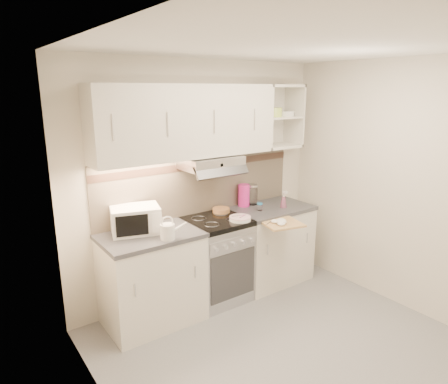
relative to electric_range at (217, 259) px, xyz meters
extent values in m
plane|color=gray|center=(0.00, -1.10, -0.45)|extent=(3.00, 3.00, 0.00)
cube|color=beige|center=(0.00, 0.30, 0.80)|extent=(3.00, 0.04, 2.50)
cube|color=beige|center=(-1.50, -1.10, 0.80)|extent=(0.04, 2.80, 2.50)
cube|color=beige|center=(1.50, -1.10, 0.80)|extent=(0.04, 2.80, 2.50)
cube|color=white|center=(0.00, -1.10, 2.05)|extent=(3.00, 2.80, 0.04)
cube|color=#C6B299|center=(0.00, 0.29, 0.77)|extent=(2.40, 0.02, 0.64)
cube|color=#3D2A21|center=(0.00, 0.28, 0.97)|extent=(2.40, 0.01, 0.08)
cube|color=silver|center=(-0.25, 0.13, 1.45)|extent=(1.90, 0.34, 0.70)
cube|color=silver|center=(0.95, 0.13, 1.45)|extent=(0.50, 0.34, 0.70)
cylinder|color=#BAD953|center=(0.87, 0.13, 1.50)|extent=(0.19, 0.19, 0.10)
cylinder|color=white|center=(1.07, 0.13, 1.48)|extent=(0.18, 0.18, 0.06)
cube|color=#B7B7BC|center=(0.00, 0.10, 1.03)|extent=(0.60, 0.40, 0.12)
cube|color=silver|center=(-0.75, 0.00, -0.02)|extent=(0.90, 0.60, 0.86)
cube|color=#47474C|center=(-0.75, 0.00, 0.43)|extent=(0.92, 0.62, 0.04)
cube|color=silver|center=(0.75, 0.00, -0.02)|extent=(0.90, 0.60, 0.86)
cube|color=#47474C|center=(0.75, 0.00, 0.43)|extent=(0.92, 0.62, 0.04)
cube|color=#B7B7BC|center=(0.00, 0.00, -0.03)|extent=(0.60, 0.58, 0.85)
cube|color=black|center=(0.00, 0.00, 0.42)|extent=(0.60, 0.60, 0.05)
cube|color=white|center=(-0.83, 0.12, 0.57)|extent=(0.51, 0.43, 0.25)
cube|color=black|center=(-0.83, -0.04, 0.57)|extent=(0.28, 0.10, 0.19)
cylinder|color=white|center=(-0.68, -0.22, 0.52)|extent=(0.13, 0.13, 0.14)
cone|color=white|center=(-0.58, -0.23, 0.54)|extent=(0.18, 0.06, 0.11)
torus|color=white|center=(-0.68, -0.22, 0.61)|extent=(0.12, 0.03, 0.11)
cylinder|color=white|center=(0.17, -0.18, 0.46)|extent=(0.22, 0.22, 0.01)
cylinder|color=white|center=(0.17, -0.18, 0.47)|extent=(0.22, 0.22, 0.01)
cylinder|color=white|center=(0.17, -0.18, 0.48)|extent=(0.22, 0.22, 0.01)
cube|color=silver|center=(0.17, -0.18, 0.49)|extent=(0.14, 0.02, 0.01)
cylinder|color=#AB8544|center=(0.17, 0.16, 0.47)|extent=(0.19, 0.19, 0.05)
cylinder|color=#D8238D|center=(0.52, 0.20, 0.58)|extent=(0.13, 0.13, 0.25)
cube|color=#D8238D|center=(0.58, 0.22, 0.61)|extent=(0.03, 0.04, 0.11)
cylinder|color=white|center=(0.65, 0.20, 0.56)|extent=(0.12, 0.12, 0.21)
cylinder|color=#B7B7BC|center=(0.65, 0.20, 0.67)|extent=(0.12, 0.12, 0.02)
cylinder|color=white|center=(0.56, -0.04, 0.48)|extent=(0.05, 0.05, 0.07)
cylinder|color=teal|center=(0.56, -0.04, 0.53)|extent=(0.06, 0.06, 0.02)
cone|color=pink|center=(0.85, -0.10, 0.51)|extent=(0.08, 0.08, 0.13)
cube|color=tan|center=(0.51, -0.44, 0.42)|extent=(0.44, 0.41, 0.02)
camera|label=1|loc=(-2.22, -3.23, 1.75)|focal=32.00mm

